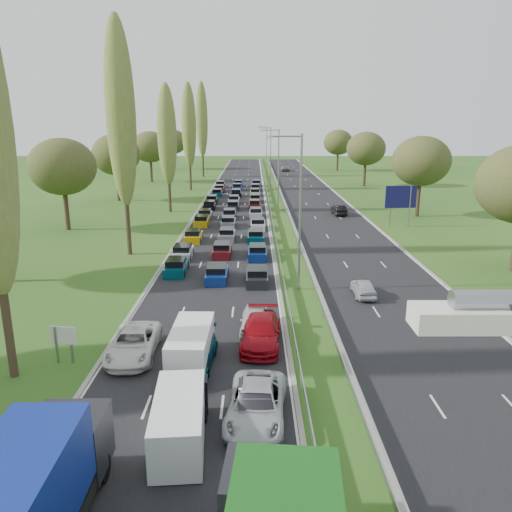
{
  "coord_description": "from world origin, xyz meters",
  "views": [
    {
      "loc": [
        1.0,
        5.49,
        12.71
      ],
      "look_at": [
        1.15,
        47.58,
        1.5
      ],
      "focal_mm": 35.0,
      "sensor_mm": 36.0,
      "label": 1
    }
  ],
  "objects": [
    {
      "name": "ground",
      "position": [
        4.5,
        80.0,
        0.0
      ],
      "size": [
        260.0,
        260.0,
        0.0
      ],
      "primitive_type": "plane",
      "color": "#255219",
      "rests_on": "ground"
    },
    {
      "name": "near_carriageway",
      "position": [
        -2.25,
        82.5,
        0.0
      ],
      "size": [
        10.5,
        215.0,
        0.04
      ],
      "primitive_type": "cube",
      "color": "black",
      "rests_on": "ground"
    },
    {
      "name": "far_carriageway",
      "position": [
        11.25,
        82.5,
        0.0
      ],
      "size": [
        10.5,
        215.0,
        0.04
      ],
      "primitive_type": "cube",
      "color": "black",
      "rests_on": "ground"
    },
    {
      "name": "central_reservation",
      "position": [
        4.5,
        82.5,
        0.55
      ],
      "size": [
        2.36,
        215.0,
        0.32
      ],
      "color": "gray",
      "rests_on": "ground"
    },
    {
      "name": "lamp_columns",
      "position": [
        4.5,
        78.0,
        6.0
      ],
      "size": [
        0.18,
        140.18,
        12.0
      ],
      "color": "gray",
      "rests_on": "ground"
    },
    {
      "name": "poplar_row",
      "position": [
        -11.5,
        68.17,
        12.39
      ],
      "size": [
        2.8,
        127.8,
        22.44
      ],
      "color": "#2D2116",
      "rests_on": "ground"
    },
    {
      "name": "woodland_left",
      "position": [
        -22.0,
        62.63,
        7.68
      ],
      "size": [
        8.0,
        166.0,
        11.1
      ],
      "color": "#2D2116",
      "rests_on": "ground"
    },
    {
      "name": "woodland_right",
      "position": [
        24.0,
        66.67,
        7.68
      ],
      "size": [
        8.0,
        153.0,
        11.1
      ],
      "color": "#2D2116",
      "rests_on": "ground"
    },
    {
      "name": "traffic_queue_fill",
      "position": [
        -2.26,
        77.41,
        0.44
      ],
      "size": [
        9.15,
        69.11,
        0.8
      ],
      "color": "#053F4C",
      "rests_on": "ground"
    },
    {
      "name": "near_car_2",
      "position": [
        -5.79,
        31.27,
        0.78
      ],
      "size": [
        2.67,
        5.53,
        1.52
      ],
      "primitive_type": "imported",
      "rotation": [
        0.0,
        0.0,
        0.03
      ],
      "color": "silver",
      "rests_on": "near_carriageway"
    },
    {
      "name": "near_car_7",
      "position": [
        -2.29,
        29.8,
        0.81
      ],
      "size": [
        2.53,
        5.55,
        1.57
      ],
      "primitive_type": "imported",
      "rotation": [
        0.0,
        0.0,
        -0.06
      ],
      "color": "#043448",
      "rests_on": "near_carriageway"
    },
    {
      "name": "near_car_9",
      "position": [
        1.06,
        24.98,
        0.75
      ],
      "size": [
        1.65,
        4.45,
        1.45
      ],
      "primitive_type": "imported",
      "rotation": [
        0.0,
        0.0,
        0.03
      ],
      "color": "black",
      "rests_on": "near_carriageway"
    },
    {
      "name": "near_car_10",
      "position": [
        1.08,
        25.0,
        0.78
      ],
      "size": [
        2.97,
        5.64,
        1.51
      ],
      "primitive_type": "imported",
      "rotation": [
        0.0,
        0.0,
        -0.09
      ],
      "color": "#AEB5B8",
      "rests_on": "near_carriageway"
    },
    {
      "name": "near_car_11",
      "position": [
        1.39,
        32.74,
        0.82
      ],
      "size": [
        2.6,
        5.65,
        1.6
      ],
      "primitive_type": "imported",
      "rotation": [
        0.0,
        0.0,
        -0.07
      ],
      "color": "maroon",
      "rests_on": "near_carriageway"
    },
    {
      "name": "near_car_12",
      "position": [
        1.03,
        34.66,
        0.76
      ],
      "size": [
        1.94,
        4.41,
        1.47
      ],
      "primitive_type": "imported",
      "rotation": [
        0.0,
        0.0,
        -0.05
      ],
      "color": "silver",
      "rests_on": "near_carriageway"
    },
    {
      "name": "far_car_0",
      "position": [
        9.3,
        41.39,
        0.67
      ],
      "size": [
        1.6,
        3.83,
        1.3
      ],
      "primitive_type": "imported",
      "rotation": [
        0.0,
        0.0,
        3.12
      ],
      "color": "#B1B5BB",
      "rests_on": "far_carriageway"
    },
    {
      "name": "far_car_1",
      "position": [
        13.14,
        76.17,
        0.74
      ],
      "size": [
        1.79,
        4.45,
        1.44
      ],
      "primitive_type": "imported",
      "rotation": [
        0.0,
        0.0,
        3.2
      ],
      "color": "black",
      "rests_on": "far_carriageway"
    },
    {
      "name": "far_car_2",
      "position": [
        9.57,
        144.43,
        0.7
      ],
      "size": [
        2.49,
        4.98,
        1.35
      ],
      "primitive_type": "imported",
      "rotation": [
        0.0,
        0.0,
        3.09
      ],
      "color": "gray",
      "rests_on": "far_carriageway"
    },
    {
      "name": "blue_lorry",
      "position": [
        -5.64,
        17.61,
        1.99
      ],
      "size": [
        2.53,
        9.09,
        3.84
      ],
      "rotation": [
        0.0,
        0.0,
        0.01
      ],
      "color": "black",
      "rests_on": "near_carriageway"
    },
    {
      "name": "white_van_front",
      "position": [
        -2.06,
        23.49,
        1.04
      ],
      "size": [
        1.98,
        5.05,
        2.03
      ],
      "rotation": [
        0.0,
        0.0,
        0.07
      ],
      "color": "white",
      "rests_on": "near_carriageway"
    },
    {
      "name": "white_van_rear",
      "position": [
        -2.41,
        30.42,
        1.07
      ],
      "size": [
        2.04,
        5.21,
        2.09
      ],
      "rotation": [
        0.0,
        0.0,
        -0.02
      ],
      "color": "white",
      "rests_on": "near_carriageway"
    },
    {
      "name": "info_sign",
      "position": [
        -9.4,
        30.53,
        1.37
      ],
      "size": [
        1.5,
        0.35,
        2.1
      ],
      "color": "gray",
      "rests_on": "ground"
    },
    {
      "name": "direction_sign",
      "position": [
        19.4,
        67.65,
        3.57
      ],
      "size": [
        4.0,
        0.41,
        5.2
      ],
      "color": "gray",
      "rests_on": "ground"
    }
  ]
}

